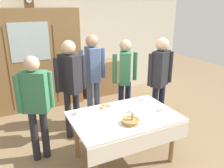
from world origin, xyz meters
The scene contains 20 objects.
ground_plane centered at (0.00, 0.00, 0.00)m, with size 12.00×12.00×0.00m, color #846B4C.
back_wall centered at (0.00, 2.65, 1.35)m, with size 6.40×0.10×2.70m, color silver.
dining_table centered at (0.00, -0.23, 0.64)m, with size 1.50×1.01×0.74m.
wall_cabinet centered at (-0.90, 2.35, 1.08)m, with size 2.14×0.46×2.17m.
mantel_clock centered at (-0.80, 2.35, 2.29)m, with size 0.18×0.11×0.24m.
bookshelf_low centered at (0.77, 2.41, 0.44)m, with size 0.91×0.35×0.88m.
book_stack centered at (0.77, 2.41, 0.90)m, with size 0.18×0.19×0.05m.
tea_cup_near_left centered at (0.58, -0.31, 0.77)m, with size 0.13×0.13×0.06m.
tea_cup_front_edge centered at (0.14, -0.15, 0.77)m, with size 0.13×0.13×0.06m.
tea_cup_near_right centered at (0.55, 0.12, 0.77)m, with size 0.13×0.13×0.06m.
tea_cup_center centered at (-0.59, 0.12, 0.77)m, with size 0.13×0.13×0.06m.
bread_basket centered at (-0.04, -0.44, 0.78)m, with size 0.24×0.24×0.16m.
pastry_plate centered at (-0.15, 0.13, 0.75)m, with size 0.28×0.28×0.05m.
spoon_far_right centered at (-0.54, -0.24, 0.74)m, with size 0.12×0.02×0.01m.
spoon_back_edge centered at (0.29, -0.27, 0.74)m, with size 0.12×0.02×0.01m.
person_behind_table_left centered at (0.06, 1.17, 1.06)m, with size 0.52×0.37×1.72m.
person_by_cabinet centered at (0.60, 0.87, 1.00)m, with size 0.52×0.41×1.64m.
person_beside_shelf centered at (-0.49, 0.77, 1.05)m, with size 0.52×0.41×1.71m.
person_behind_table_right centered at (-1.11, 0.38, 0.97)m, with size 0.52×0.34×1.60m.
person_near_right_end centered at (1.05, 0.39, 1.04)m, with size 0.52×0.35×1.71m.
Camera 1 is at (-1.46, -2.77, 2.26)m, focal length 36.91 mm.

